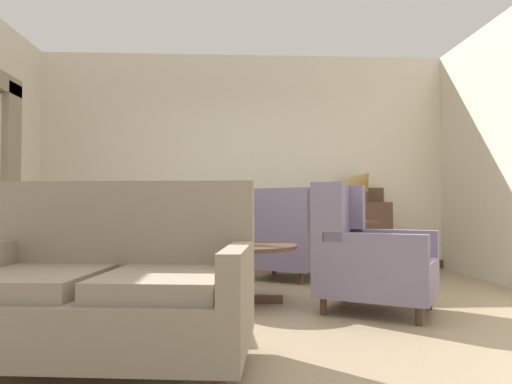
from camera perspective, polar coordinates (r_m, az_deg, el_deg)
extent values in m
plane|color=#9E896B|center=(3.78, -0.35, -15.18)|extent=(7.99, 7.99, 0.00)
cube|color=beige|center=(6.50, -1.39, 3.79)|extent=(5.87, 0.08, 3.02)
cube|color=#4C3323|center=(6.46, -1.39, -9.06)|extent=(5.71, 0.03, 0.12)
cube|color=gray|center=(6.00, -28.22, 1.04)|extent=(0.10, 0.32, 2.30)
cylinder|color=#4C3323|center=(4.20, -1.64, -6.79)|extent=(0.98, 0.98, 0.03)
cylinder|color=#4C3323|center=(4.22, -1.64, -10.02)|extent=(0.10, 0.10, 0.44)
cube|color=#4C3323|center=(4.26, 1.39, -13.17)|extent=(0.28, 0.08, 0.07)
cube|color=#4C3323|center=(4.43, -3.46, -12.72)|extent=(0.22, 0.26, 0.07)
cube|color=#4C3323|center=(4.08, -3.26, -13.67)|extent=(0.20, 0.27, 0.07)
cylinder|color=#4C7A66|center=(4.17, -1.18, -6.41)|extent=(0.09, 0.09, 0.02)
ellipsoid|color=#4C7A66|center=(4.17, -1.18, -4.68)|extent=(0.16, 0.16, 0.23)
cylinder|color=#4C7A66|center=(4.16, -1.17, -2.61)|extent=(0.06, 0.06, 0.07)
torus|color=#4C7A66|center=(4.16, -1.17, -2.10)|extent=(0.12, 0.12, 0.02)
cube|color=gray|center=(2.64, -18.50, -14.58)|extent=(1.63, 1.06, 0.29)
cube|color=gray|center=(2.93, -15.62, -4.57)|extent=(1.55, 0.31, 0.60)
cube|color=gray|center=(2.71, -25.57, -9.96)|extent=(0.69, 0.76, 0.10)
cube|color=gray|center=(2.46, -11.30, -10.96)|extent=(0.69, 0.76, 0.10)
cube|color=gray|center=(2.37, -2.36, -9.63)|extent=(0.20, 0.81, 0.24)
cylinder|color=#4C3323|center=(3.30, -27.34, -15.68)|extent=(0.06, 0.06, 0.14)
cylinder|color=#4C3323|center=(2.89, -2.42, -17.96)|extent=(0.06, 0.06, 0.14)
cube|color=slate|center=(4.00, 14.81, -10.11)|extent=(1.15, 1.09, 0.30)
cube|color=slate|center=(4.06, 9.54, -3.44)|extent=(0.49, 0.72, 0.63)
cube|color=slate|center=(3.72, 9.34, -2.43)|extent=(0.22, 0.19, 0.48)
cube|color=slate|center=(4.34, 11.97, -2.33)|extent=(0.22, 0.19, 0.48)
cube|color=slate|center=(3.65, 14.45, -6.74)|extent=(0.74, 0.48, 0.22)
cube|color=slate|center=(4.28, 16.38, -6.00)|extent=(0.74, 0.48, 0.22)
cylinder|color=#4C3323|center=(3.69, 19.57, -14.26)|extent=(0.06, 0.06, 0.14)
cylinder|color=#4C3323|center=(4.26, 20.65, -12.56)|extent=(0.06, 0.06, 0.14)
cylinder|color=#4C3323|center=(3.86, 8.38, -13.80)|extent=(0.06, 0.06, 0.14)
cylinder|color=#4C3323|center=(4.41, 10.91, -12.29)|extent=(0.06, 0.06, 0.14)
cube|color=slate|center=(4.23, -19.11, -9.67)|extent=(0.87, 0.80, 0.30)
cube|color=slate|center=(4.13, -14.36, -3.93)|extent=(0.18, 0.77, 0.56)
cube|color=slate|center=(4.47, -14.84, -2.90)|extent=(0.20, 0.11, 0.43)
cube|color=slate|center=(3.82, -16.46, -3.07)|extent=(0.20, 0.11, 0.43)
cube|color=slate|center=(4.54, -18.70, -5.94)|extent=(0.74, 0.13, 0.21)
cube|color=slate|center=(3.90, -20.95, -6.61)|extent=(0.74, 0.13, 0.21)
cylinder|color=#4C3323|center=(4.64, -22.36, -11.65)|extent=(0.06, 0.06, 0.14)
cylinder|color=#4C3323|center=(4.08, -24.90, -13.00)|extent=(0.06, 0.06, 0.14)
cylinder|color=#4C3323|center=(4.50, -13.95, -12.05)|extent=(0.06, 0.06, 0.14)
cylinder|color=#4C3323|center=(3.91, -15.29, -13.60)|extent=(0.06, 0.06, 0.14)
cube|color=slate|center=(5.64, 3.80, -7.92)|extent=(1.11, 1.10, 0.27)
cube|color=slate|center=(5.31, 2.33, -3.18)|extent=(0.77, 0.54, 0.68)
cube|color=slate|center=(5.25, 6.26, -2.30)|extent=(0.19, 0.22, 0.51)
cube|color=slate|center=(5.56, -0.59, -2.29)|extent=(0.19, 0.22, 0.51)
cube|color=slate|center=(5.53, 7.40, -5.51)|extent=(0.45, 0.65, 0.21)
cube|color=slate|center=(5.82, 0.79, -5.35)|extent=(0.45, 0.65, 0.21)
cylinder|color=#4C3323|center=(5.84, 8.09, -9.72)|extent=(0.06, 0.06, 0.14)
cylinder|color=#4C3323|center=(6.09, 2.23, -9.41)|extent=(0.06, 0.06, 0.14)
cylinder|color=#4C3323|center=(5.25, 5.65, -10.62)|extent=(0.06, 0.06, 0.14)
cylinder|color=#4C3323|center=(5.53, -0.72, -10.18)|extent=(0.06, 0.06, 0.14)
cylinder|color=#4C3323|center=(5.37, 12.00, -3.64)|extent=(0.58, 0.58, 0.03)
cylinder|color=#4C3323|center=(5.39, 12.02, -7.44)|extent=(0.07, 0.07, 0.69)
cylinder|color=#4C3323|center=(5.43, 12.05, -10.82)|extent=(0.38, 0.38, 0.04)
cube|color=#4C3323|center=(6.40, 12.39, -4.99)|extent=(0.86, 0.41, 0.83)
cube|color=#4C3323|center=(6.57, 11.94, -0.38)|extent=(0.86, 0.04, 0.21)
cube|color=#4C3323|center=(6.20, 9.35, -9.44)|extent=(0.06, 0.06, 0.10)
cube|color=#4C3323|center=(6.40, 16.11, -9.15)|extent=(0.06, 0.06, 0.10)
cube|color=#4C3323|center=(6.50, 8.78, -9.09)|extent=(0.06, 0.06, 0.10)
cube|color=#4C3323|center=(6.69, 15.26, -8.84)|extent=(0.06, 0.06, 0.10)
cube|color=#4C3323|center=(6.37, 12.41, -0.63)|extent=(0.24, 0.24, 0.14)
cone|color=#B28942|center=(6.32, 13.11, 1.45)|extent=(0.50, 0.55, 0.47)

